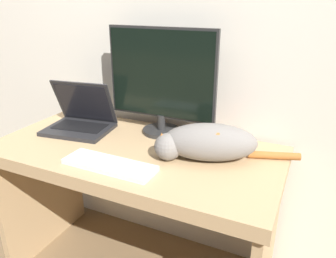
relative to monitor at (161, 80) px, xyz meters
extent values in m
cube|color=silver|center=(-0.03, 0.16, 0.28)|extent=(6.40, 0.06, 2.60)
cube|color=tan|center=(-0.03, -0.23, -0.30)|extent=(1.34, 0.66, 0.06)
cube|color=tan|center=(-0.66, -0.23, -0.68)|extent=(0.04, 0.60, 0.69)
cylinder|color=#282828|center=(0.00, 0.00, -0.26)|extent=(0.19, 0.19, 0.02)
cylinder|color=#282828|center=(0.00, 0.00, -0.22)|extent=(0.04, 0.04, 0.08)
cube|color=#282828|center=(0.00, 0.00, 0.03)|extent=(0.56, 0.02, 0.44)
cube|color=black|center=(0.00, -0.01, 0.03)|extent=(0.54, 0.01, 0.42)
cube|color=#232326|center=(-0.40, -0.17, -0.26)|extent=(0.36, 0.29, 0.02)
cube|color=black|center=(-0.40, -0.15, -0.25)|extent=(0.28, 0.17, 0.00)
cube|color=#232326|center=(-0.41, -0.09, -0.14)|extent=(0.34, 0.14, 0.23)
cube|color=black|center=(-0.41, -0.10, -0.14)|extent=(0.30, 0.12, 0.20)
cube|color=white|center=(-0.03, -0.43, -0.26)|extent=(0.40, 0.13, 0.02)
cube|color=#B3B3B3|center=(-0.03, -0.43, -0.25)|extent=(0.37, 0.11, 0.00)
ellipsoid|color=gray|center=(0.32, -0.19, -0.19)|extent=(0.43, 0.30, 0.16)
ellipsoid|color=#AD662D|center=(0.34, -0.18, -0.15)|extent=(0.21, 0.18, 0.06)
sphere|color=gray|center=(0.16, -0.26, -0.21)|extent=(0.12, 0.12, 0.12)
cone|color=#AD662D|center=(0.13, -0.27, -0.17)|extent=(0.04, 0.04, 0.03)
cone|color=#AD662D|center=(0.18, -0.25, -0.17)|extent=(0.04, 0.04, 0.03)
cylinder|color=#AD662D|center=(0.57, -0.07, -0.26)|extent=(0.22, 0.10, 0.03)
cube|color=red|center=(0.37, -0.01, -0.24)|extent=(0.07, 0.07, 0.07)
camera|label=1|loc=(0.69, -1.41, 0.37)|focal=35.00mm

